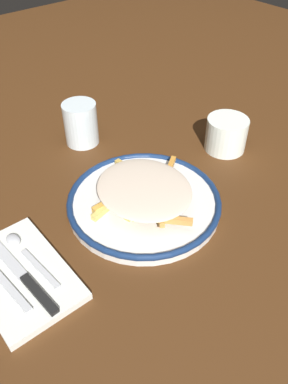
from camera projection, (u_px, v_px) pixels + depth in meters
The scene contains 8 objects.
ground_plane at pixel (144, 206), 0.77m from camera, with size 2.60×2.60×0.00m, color #482912.
plate at pixel (144, 202), 0.77m from camera, with size 0.30×0.30×0.02m.
fries_heap at pixel (143, 189), 0.75m from camera, with size 0.24×0.25×0.04m.
napkin at pixel (20, 275), 0.64m from camera, with size 0.14×0.22×0.01m, color silver.
knife at pixel (25, 278), 0.62m from camera, with size 0.03×0.21×0.01m.
spoon at pixel (23, 251), 0.67m from camera, with size 0.03×0.15×0.01m.
water_glass at pixel (81, 124), 0.91m from camera, with size 0.08×0.08×0.10m, color silver.
coffee_mug at pixel (227, 134), 0.90m from camera, with size 0.12×0.09×0.08m.
Camera 1 is at (-0.36, -0.43, 0.53)m, focal length 36.55 mm.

